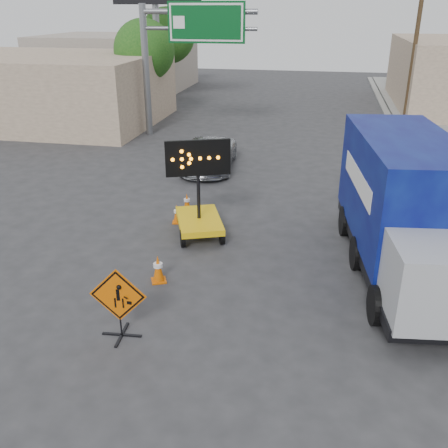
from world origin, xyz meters
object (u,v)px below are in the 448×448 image
(pickup_truck, at_px, (209,155))
(box_truck, at_px, (404,216))
(arrow_board, at_px, (199,215))
(construction_sign, at_px, (119,301))

(pickup_truck, distance_m, box_truck, 10.83)
(arrow_board, xyz_separation_m, box_truck, (5.87, -1.16, 0.94))
(construction_sign, bearing_deg, pickup_truck, 89.57)
(arrow_board, xyz_separation_m, pickup_truck, (-1.30, 6.90, -0.04))
(construction_sign, bearing_deg, arrow_board, 81.30)
(pickup_truck, xyz_separation_m, box_truck, (7.17, -8.06, 0.98))
(arrow_board, bearing_deg, construction_sign, -115.30)
(arrow_board, height_order, box_truck, box_truck)
(construction_sign, height_order, box_truck, box_truck)
(pickup_truck, bearing_deg, arrow_board, -84.25)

